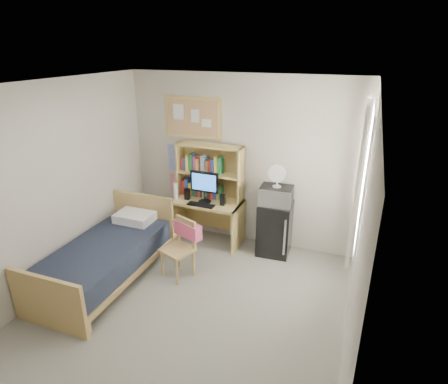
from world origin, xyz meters
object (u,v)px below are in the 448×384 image
at_px(monitor, 204,188).
at_px(bulletin_board, 193,118).
at_px(desk_chair, 177,250).
at_px(speaker_right, 223,200).
at_px(microwave, 276,196).
at_px(speaker_left, 187,194).
at_px(desk_fan, 277,177).
at_px(desk, 207,221).
at_px(mini_fridge, 275,228).
at_px(bed, 105,263).

bearing_deg(monitor, bulletin_board, 134.32).
xyz_separation_m(desk_chair, monitor, (-0.03, 0.99, 0.53)).
height_order(speaker_right, microwave, microwave).
bearing_deg(microwave, speaker_right, -176.97).
bearing_deg(speaker_right, speaker_left, 180.00).
distance_m(microwave, desk_fan, 0.29).
bearing_deg(speaker_right, microwave, 7.07).
bearing_deg(desk, desk_chair, -87.47).
height_order(microwave, desk_fan, desk_fan).
distance_m(mini_fridge, desk_fan, 0.82).
bearing_deg(desk_chair, bulletin_board, 125.83).
relative_size(speaker_left, speaker_right, 1.01).
relative_size(mini_fridge, monitor, 1.68).
relative_size(bed, monitor, 4.05).
bearing_deg(desk, monitor, -90.00).
height_order(bulletin_board, desk_chair, bulletin_board).
bearing_deg(bulletin_board, speaker_left, -85.80).
bearing_deg(desk_fan, speaker_left, -180.00).
xyz_separation_m(desk_chair, desk_fan, (1.07, 1.07, 0.82)).
bearing_deg(monitor, bed, -119.10).
xyz_separation_m(mini_fridge, microwave, (0.00, -0.02, 0.54)).
relative_size(monitor, desk_fan, 1.57).
height_order(desk_chair, speaker_right, speaker_right).
relative_size(speaker_left, desk_fan, 0.58).
bearing_deg(bed, speaker_left, 69.40).
relative_size(desk, speaker_right, 6.42).
relative_size(desk_chair, mini_fridge, 1.01).
bearing_deg(desk_fan, microwave, 0.00).
relative_size(bulletin_board, mini_fridge, 1.17).
bearing_deg(desk, desk_fan, 2.01).
bearing_deg(speaker_left, desk, 11.31).
height_order(monitor, desk_fan, desk_fan).
distance_m(mini_fridge, microwave, 0.54).
bearing_deg(mini_fridge, speaker_right, -175.54).
xyz_separation_m(bulletin_board, speaker_left, (0.02, -0.34, -1.13)).
bearing_deg(desk, bulletin_board, 139.89).
bearing_deg(bulletin_board, desk_chair, -75.14).
bearing_deg(microwave, bed, -144.99).
relative_size(bed, speaker_left, 11.03).
bearing_deg(mini_fridge, speaker_left, -179.18).
bearing_deg(speaker_right, desk_fan, 7.07).
distance_m(monitor, speaker_right, 0.34).
bearing_deg(speaker_left, bed, -109.19).
xyz_separation_m(desk_chair, speaker_right, (0.27, 0.99, 0.38)).
bearing_deg(bed, desk, 60.47).
bearing_deg(speaker_right, bulletin_board, 151.77).
xyz_separation_m(desk, desk_fan, (1.09, 0.02, 0.87)).
relative_size(mini_fridge, bed, 0.42).
bearing_deg(speaker_left, desk_chair, -70.74).
bearing_deg(desk, mini_fridge, 3.06).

